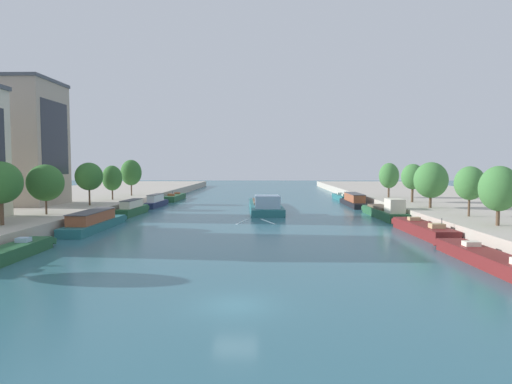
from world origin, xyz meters
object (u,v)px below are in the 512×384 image
Objects in this scene: tree_left_second at (45,183)px; tree_left_third at (131,173)px; moored_boat_left_gap_after at (9,253)px; moored_boat_right_midway at (354,201)px; moored_boat_left_end at (94,222)px; moored_boat_right_upstream at (490,259)px; tree_right_far at (431,180)px; moored_boat_right_gap_after at (385,211)px; tree_left_far at (1,183)px; tree_left_by_lamp at (89,176)px; moored_boat_right_lone at (422,229)px; tree_left_distant at (112,178)px; tree_right_third at (470,183)px; barge_midriver at (265,205)px; moored_boat_right_near at (342,197)px; tree_right_by_lamp at (499,189)px; tree_right_past_mid at (413,177)px; moored_boat_left_midway at (156,201)px; moored_boat_left_lone at (133,208)px; tree_right_nearest at (389,176)px; moored_boat_left_far at (175,197)px.

tree_left_third is (0.13, 33.23, 0.71)m from tree_left_second.
moored_boat_right_midway is (38.85, 48.24, 0.46)m from moored_boat_left_gap_after.
tree_left_second is 0.86× the size of tree_left_third.
moored_boat_left_end is 2.09× the size of tree_left_third.
tree_right_far is (6.24, 28.29, 5.26)m from moored_boat_right_upstream.
moored_boat_right_gap_after is 50.37m from tree_left_far.
tree_left_far is at bearing -90.07° from tree_left_by_lamp.
moored_boat_right_lone is 2.23× the size of tree_left_distant.
tree_right_third is at bearing 19.85° from moored_boat_left_gap_after.
barge_midriver is at bearing 20.46° from tree_left_by_lamp.
tree_left_far is (-44.42, -40.30, 5.13)m from moored_boat_right_midway.
barge_midriver is 29.69m from moored_boat_right_near.
moored_boat_right_lone is at bearing 137.64° from tree_right_by_lamp.
moored_boat_right_lone is 24.02m from tree_right_past_mid.
tree_left_distant reaches higher than moored_boat_right_near.
moored_boat_left_gap_after is at bearing -79.35° from tree_left_by_lamp.
moored_boat_right_gap_after reaches higher than moored_boat_right_near.
tree_right_third is (51.99, -34.12, -0.68)m from tree_left_third.
tree_right_third reaches higher than moored_boat_right_midway.
tree_left_third is at bearing -164.41° from moored_boat_right_near.
moored_boat_left_gap_after is 1.98× the size of tree_left_distant.
moored_boat_right_near is at bearing 24.47° from moored_boat_left_midway.
tree_left_third is 1.10× the size of tree_right_far.
moored_boat_right_midway is at bearing 22.45° from moored_boat_left_lone.
tree_right_nearest is at bearing -11.25° from moored_boat_right_midway.
moored_boat_right_upstream is at bearing -22.72° from tree_left_second.
moored_boat_left_lone is 39.52m from moored_boat_right_gap_after.
moored_boat_left_end is 0.98× the size of moored_boat_right_gap_after.
tree_left_second is (-0.44, 9.59, -0.40)m from tree_left_far.
tree_left_second is 22.82m from tree_left_distant.
moored_boat_left_midway is 0.92× the size of moored_boat_right_near.
moored_boat_right_gap_after is 33.86m from moored_boat_right_near.
moored_boat_right_near is (38.91, 46.56, -0.40)m from moored_boat_left_end.
tree_left_by_lamp is 10.88m from tree_left_distant.
tree_left_by_lamp is 52.17m from tree_right_past_mid.
tree_right_third is (45.35, -44.65, 5.16)m from moored_boat_left_far.
tree_left_by_lamp reaches higher than moored_boat_right_midway.
tree_right_by_lamp reaches higher than moored_boat_right_midway.
tree_right_far is at bearing -80.32° from moored_boat_right_near.
moored_boat_right_near is 1.95× the size of tree_left_distant.
moored_boat_left_lone is 0.77× the size of moored_boat_left_far.
tree_left_second reaches higher than tree_right_by_lamp.
tree_right_nearest is at bearing 80.29° from moored_boat_right_lone.
tree_right_third reaches higher than moored_boat_right_lone.
tree_left_by_lamp reaches higher than moored_boat_right_near.
tree_right_nearest reaches higher than tree_left_far.
moored_boat_right_gap_after is at bearing -107.76° from tree_right_nearest.
tree_left_distant is (-0.40, 32.41, -0.50)m from tree_left_far.
tree_left_distant reaches higher than moored_boat_right_lone.
moored_boat_left_gap_after is 51.44m from tree_left_third.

